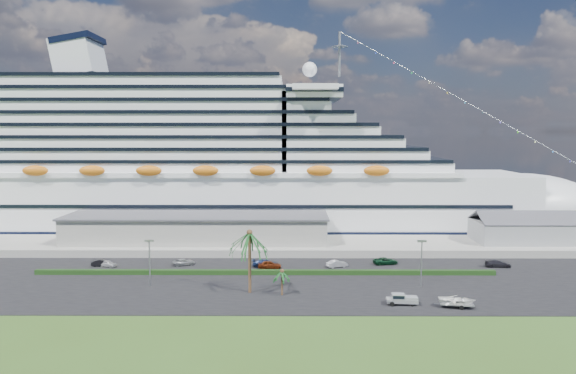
{
  "coord_description": "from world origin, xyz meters",
  "views": [
    {
      "loc": [
        -3.02,
        -89.09,
        27.35
      ],
      "look_at": [
        -3.65,
        30.0,
        15.58
      ],
      "focal_mm": 35.0,
      "sensor_mm": 36.0,
      "label": 1
    }
  ],
  "objects_px": {
    "cruise_ship": "(223,171)",
    "pickup_truck": "(401,299)",
    "parked_car_3": "(266,263)",
    "boat_trailer": "(457,300)"
  },
  "relations": [
    {
      "from": "parked_car_3",
      "to": "cruise_ship",
      "type": "bearing_deg",
      "value": 27.47
    },
    {
      "from": "parked_car_3",
      "to": "boat_trailer",
      "type": "xyz_separation_m",
      "value": [
        30.87,
        -26.14,
        0.44
      ]
    },
    {
      "from": "parked_car_3",
      "to": "pickup_truck",
      "type": "bearing_deg",
      "value": -127.59
    },
    {
      "from": "cruise_ship",
      "to": "pickup_truck",
      "type": "xyz_separation_m",
      "value": [
        35.99,
        -66.66,
        -15.62
      ]
    },
    {
      "from": "parked_car_3",
      "to": "pickup_truck",
      "type": "distance_m",
      "value": 33.36
    },
    {
      "from": "pickup_truck",
      "to": "boat_trailer",
      "type": "xyz_separation_m",
      "value": [
        8.28,
        -1.59,
        0.25
      ]
    },
    {
      "from": "cruise_ship",
      "to": "parked_car_3",
      "type": "distance_m",
      "value": 46.93
    },
    {
      "from": "parked_car_3",
      "to": "pickup_truck",
      "type": "height_order",
      "value": "pickup_truck"
    },
    {
      "from": "parked_car_3",
      "to": "boat_trailer",
      "type": "distance_m",
      "value": 40.45
    },
    {
      "from": "pickup_truck",
      "to": "boat_trailer",
      "type": "relative_size",
      "value": 0.77
    }
  ]
}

